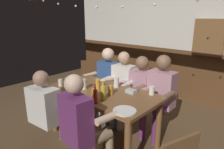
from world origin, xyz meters
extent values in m
plane|color=brown|center=(0.00, 0.00, 0.00)|extent=(7.16, 7.16, 0.00)
cube|color=beige|center=(0.00, 2.27, 1.70)|extent=(5.96, 0.12, 1.20)
cube|color=brown|center=(0.00, 2.27, 0.55)|extent=(5.96, 0.12, 1.10)
cube|color=brown|center=(0.00, -0.10, 0.76)|extent=(1.64, 0.86, 0.04)
cylinder|color=brown|center=(-0.74, -0.45, 0.37)|extent=(0.08, 0.08, 0.74)
cylinder|color=brown|center=(0.74, -0.45, 0.37)|extent=(0.08, 0.08, 0.74)
cylinder|color=brown|center=(-0.74, 0.24, 0.37)|extent=(0.08, 0.08, 0.74)
cylinder|color=brown|center=(0.74, 0.24, 0.37)|extent=(0.08, 0.08, 0.74)
cube|color=#2D4C84|center=(-0.55, 0.62, 0.73)|extent=(0.39, 0.21, 0.54)
sphere|color=beige|center=(-0.55, 0.62, 1.14)|extent=(0.22, 0.22, 0.22)
cylinder|color=silver|center=(-0.44, 0.48, 0.48)|extent=(0.13, 0.39, 0.13)
cylinder|color=silver|center=(-0.66, 0.48, 0.48)|extent=(0.13, 0.39, 0.13)
cylinder|color=silver|center=(-0.45, 0.29, 0.21)|extent=(0.10, 0.10, 0.42)
cylinder|color=silver|center=(-0.66, 0.29, 0.21)|extent=(0.10, 0.10, 0.42)
cylinder|color=beige|center=(-0.33, 0.38, 0.76)|extent=(0.08, 0.28, 0.08)
cylinder|color=beige|center=(-0.78, 0.38, 0.76)|extent=(0.08, 0.28, 0.08)
cube|color=silver|center=(-0.18, 0.62, 0.73)|extent=(0.41, 0.26, 0.53)
sphere|color=tan|center=(-0.18, 0.62, 1.13)|extent=(0.20, 0.20, 0.20)
cylinder|color=#2D4C84|center=(-0.06, 0.48, 0.48)|extent=(0.18, 0.44, 0.13)
cylinder|color=#2D4C84|center=(-0.27, 0.45, 0.48)|extent=(0.18, 0.44, 0.13)
cylinder|color=#2D4C84|center=(-0.03, 0.27, 0.21)|extent=(0.10, 0.10, 0.42)
cylinder|color=#2D4C84|center=(-0.24, 0.24, 0.21)|extent=(0.10, 0.10, 0.42)
cylinder|color=silver|center=(0.07, 0.41, 0.75)|extent=(0.11, 0.29, 0.08)
cylinder|color=silver|center=(-0.37, 0.35, 0.75)|extent=(0.11, 0.29, 0.08)
cube|color=#B78493|center=(0.18, 0.62, 0.71)|extent=(0.41, 0.27, 0.50)
sphere|color=brown|center=(0.18, 0.62, 1.10)|extent=(0.21, 0.21, 0.21)
cylinder|color=silver|center=(0.27, 0.46, 0.48)|extent=(0.19, 0.44, 0.13)
cylinder|color=silver|center=(0.06, 0.48, 0.48)|extent=(0.19, 0.44, 0.13)
cylinder|color=silver|center=(0.24, 0.25, 0.21)|extent=(0.10, 0.10, 0.42)
cylinder|color=silver|center=(0.03, 0.27, 0.21)|extent=(0.10, 0.10, 0.42)
cylinder|color=#B78493|center=(0.37, 0.35, 0.74)|extent=(0.12, 0.29, 0.08)
cylinder|color=#B78493|center=(-0.07, 0.40, 0.74)|extent=(0.12, 0.29, 0.08)
cube|color=#B78493|center=(0.55, 0.62, 0.74)|extent=(0.40, 0.24, 0.56)
sphere|color=brown|center=(0.55, 0.62, 1.16)|extent=(0.22, 0.22, 0.22)
cylinder|color=#6B2D66|center=(0.66, 0.49, 0.48)|extent=(0.13, 0.39, 0.13)
cylinder|color=#6B2D66|center=(0.45, 0.49, 0.48)|extent=(0.13, 0.39, 0.13)
cylinder|color=#6B2D66|center=(0.66, 0.30, 0.21)|extent=(0.10, 0.10, 0.42)
cylinder|color=#6B2D66|center=(0.45, 0.30, 0.21)|extent=(0.10, 0.10, 0.42)
cylinder|color=brown|center=(0.78, 0.37, 0.77)|extent=(0.08, 0.28, 0.08)
cylinder|color=brown|center=(0.33, 0.36, 0.77)|extent=(0.08, 0.28, 0.08)
cube|color=silver|center=(-0.33, -0.83, 0.70)|extent=(0.44, 0.28, 0.48)
sphere|color=#9E755B|center=(-0.33, -0.83, 1.07)|extent=(0.19, 0.19, 0.19)
cylinder|color=silver|center=(-0.46, -0.70, 0.48)|extent=(0.17, 0.43, 0.13)
cylinder|color=silver|center=(-0.23, -0.67, 0.48)|extent=(0.17, 0.43, 0.13)
cylinder|color=silver|center=(-0.48, -0.49, 0.21)|extent=(0.10, 0.10, 0.42)
cylinder|color=silver|center=(-0.25, -0.46, 0.21)|extent=(0.10, 0.10, 0.42)
cylinder|color=silver|center=(-0.59, -0.60, 0.72)|extent=(0.11, 0.29, 0.08)
cylinder|color=silver|center=(-0.12, -0.55, 0.72)|extent=(0.11, 0.29, 0.08)
cube|color=#6B2D66|center=(0.33, -0.83, 0.74)|extent=(0.41, 0.25, 0.55)
sphere|color=beige|center=(0.33, -0.83, 1.14)|extent=(0.20, 0.20, 0.20)
cylinder|color=#997F60|center=(0.24, -0.66, 0.48)|extent=(0.18, 0.44, 0.13)
cylinder|color=#997F60|center=(0.45, -0.68, 0.48)|extent=(0.18, 0.44, 0.13)
cylinder|color=#997F60|center=(0.27, -0.44, 0.21)|extent=(0.10, 0.10, 0.42)
cylinder|color=#6B2D66|center=(0.13, -0.56, 0.76)|extent=(0.11, 0.29, 0.08)
cylinder|color=beige|center=(0.58, -0.62, 0.76)|extent=(0.11, 0.29, 0.08)
cube|color=brown|center=(-1.16, 0.75, 0.45)|extent=(0.62, 0.62, 0.02)
cube|color=brown|center=(-1.32, 0.87, 0.67)|extent=(0.26, 0.34, 0.42)
cylinder|color=brown|center=(-0.89, 0.79, 0.22)|extent=(0.04, 0.04, 0.44)
cylinder|color=brown|center=(-1.12, 0.48, 0.22)|extent=(0.04, 0.04, 0.44)
cylinder|color=brown|center=(-1.20, 1.02, 0.22)|extent=(0.04, 0.04, 0.44)
cylinder|color=brown|center=(-1.42, 0.71, 0.22)|extent=(0.04, 0.04, 0.44)
cylinder|color=#F9E08C|center=(-0.56, -0.25, 0.82)|extent=(0.04, 0.04, 0.08)
cube|color=#B2B7BC|center=(0.36, 0.11, 0.80)|extent=(0.14, 0.10, 0.05)
cylinder|color=white|center=(0.64, -0.39, 0.78)|extent=(0.27, 0.27, 0.01)
cylinder|color=white|center=(-0.75, -0.03, 0.78)|extent=(0.28, 0.28, 0.01)
cylinder|color=gold|center=(0.23, -0.31, 0.87)|extent=(0.06, 0.06, 0.19)
cylinder|color=gold|center=(0.23, -0.31, 0.99)|extent=(0.03, 0.03, 0.06)
cylinder|color=red|center=(0.24, -0.46, 0.87)|extent=(0.05, 0.05, 0.18)
cylinder|color=red|center=(0.24, -0.46, 0.99)|extent=(0.02, 0.02, 0.07)
cylinder|color=white|center=(-0.25, -0.23, 0.85)|extent=(0.08, 0.08, 0.15)
cylinder|color=gold|center=(0.19, -0.13, 0.84)|extent=(0.07, 0.07, 0.13)
cylinder|color=white|center=(0.60, 0.25, 0.84)|extent=(0.08, 0.08, 0.12)
cylinder|color=white|center=(0.04, 0.16, 0.85)|extent=(0.08, 0.08, 0.14)
cylinder|color=gold|center=(0.08, -0.33, 0.83)|extent=(0.07, 0.07, 0.11)
cylinder|color=gold|center=(-0.11, -0.08, 0.85)|extent=(0.06, 0.06, 0.15)
cylinder|color=white|center=(-0.63, -0.37, 0.83)|extent=(0.06, 0.06, 0.11)
cube|color=brown|center=(0.69, 2.14, 1.41)|extent=(0.56, 0.12, 0.70)
sphere|color=black|center=(0.69, 2.06, 1.41)|extent=(0.03, 0.03, 0.03)
sphere|color=#F9EAB2|center=(-2.09, 0.33, 2.10)|extent=(0.04, 0.04, 0.04)
sphere|color=#F9EAB2|center=(-1.57, 0.33, 2.03)|extent=(0.04, 0.04, 0.04)
sphere|color=#F9EAB2|center=(-1.04, 0.33, 1.97)|extent=(0.04, 0.04, 0.04)
sphere|color=#F9EAB2|center=(-0.52, 0.33, 1.94)|extent=(0.04, 0.04, 0.04)
sphere|color=#F9EAB2|center=(0.00, 0.33, 1.93)|extent=(0.04, 0.04, 0.04)
sphere|color=#F9EAB2|center=(0.52, 0.33, 1.94)|extent=(0.04, 0.04, 0.04)
sphere|color=#F9EAB2|center=(1.04, 0.33, 1.97)|extent=(0.04, 0.04, 0.04)
camera|label=1|loc=(1.89, -2.01, 1.80)|focal=32.16mm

